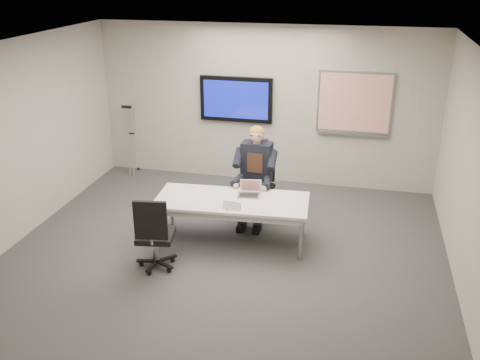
% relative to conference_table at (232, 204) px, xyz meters
% --- Properties ---
extents(floor, '(6.00, 6.00, 0.02)m').
position_rel_conference_table_xyz_m(floor, '(-0.01, -0.57, -0.58)').
color(floor, '#353537').
rests_on(floor, ground).
extents(ceiling, '(6.00, 6.00, 0.02)m').
position_rel_conference_table_xyz_m(ceiling, '(-0.01, -0.57, 2.22)').
color(ceiling, white).
rests_on(ceiling, wall_back).
extents(wall_back, '(6.00, 0.02, 2.80)m').
position_rel_conference_table_xyz_m(wall_back, '(-0.01, 2.43, 0.82)').
color(wall_back, '#A29B92').
rests_on(wall_back, ground).
extents(wall_front, '(6.00, 0.02, 2.80)m').
position_rel_conference_table_xyz_m(wall_front, '(-0.01, -3.57, 0.82)').
color(wall_front, '#A29B92').
rests_on(wall_front, ground).
extents(wall_left, '(0.02, 6.00, 2.80)m').
position_rel_conference_table_xyz_m(wall_left, '(-3.01, -0.57, 0.82)').
color(wall_left, '#A29B92').
rests_on(wall_left, ground).
extents(wall_right, '(0.02, 6.00, 2.80)m').
position_rel_conference_table_xyz_m(wall_right, '(2.99, -0.57, 0.82)').
color(wall_right, '#A29B92').
rests_on(wall_right, ground).
extents(conference_table, '(2.19, 1.03, 0.66)m').
position_rel_conference_table_xyz_m(conference_table, '(0.00, 0.00, 0.00)').
color(conference_table, silver).
rests_on(conference_table, ground).
extents(tv_display, '(1.30, 0.09, 0.80)m').
position_rel_conference_table_xyz_m(tv_display, '(-0.51, 2.37, 0.92)').
color(tv_display, black).
rests_on(tv_display, wall_back).
extents(whiteboard, '(1.25, 0.08, 1.10)m').
position_rel_conference_table_xyz_m(whiteboard, '(1.54, 2.40, 0.95)').
color(whiteboard, '#97999F').
rests_on(whiteboard, wall_back).
extents(office_chair_far, '(0.58, 0.58, 1.04)m').
position_rel_conference_table_xyz_m(office_chair_far, '(0.18, 0.98, -0.26)').
color(office_chair_far, black).
rests_on(office_chair_far, ground).
extents(office_chair_near, '(0.57, 0.57, 1.04)m').
position_rel_conference_table_xyz_m(office_chair_near, '(-0.79, -0.94, -0.26)').
color(office_chair_near, black).
rests_on(office_chair_near, ground).
extents(seated_person, '(0.47, 0.81, 1.49)m').
position_rel_conference_table_xyz_m(seated_person, '(0.17, 0.71, 0.02)').
color(seated_person, '#1D2231').
rests_on(seated_person, office_chair_far).
extents(crutch, '(0.20, 0.69, 1.44)m').
position_rel_conference_table_xyz_m(crutch, '(-2.46, 2.19, 0.11)').
color(crutch, '#A5A6AC').
rests_on(crutch, ground).
extents(laptop, '(0.33, 0.32, 0.21)m').
position_rel_conference_table_xyz_m(laptop, '(0.21, 0.21, 0.13)').
color(laptop, '#B7B7B9').
rests_on(laptop, conference_table).
extents(name_tent, '(0.25, 0.09, 0.10)m').
position_rel_conference_table_xyz_m(name_tent, '(0.07, -0.29, 0.13)').
color(name_tent, white).
rests_on(name_tent, conference_table).
extents(pen, '(0.04, 0.13, 0.01)m').
position_rel_conference_table_xyz_m(pen, '(0.02, -0.33, 0.08)').
color(pen, black).
rests_on(pen, conference_table).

